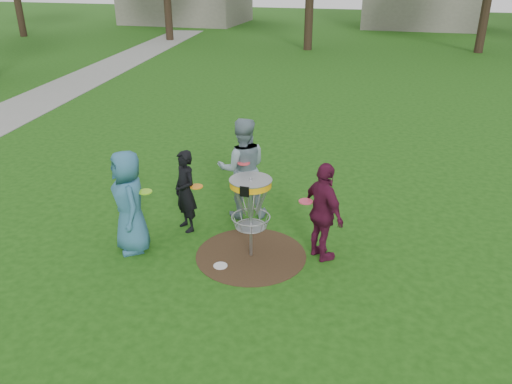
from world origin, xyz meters
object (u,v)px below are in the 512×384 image
(player_blue, at_px, (129,202))
(disc_golf_basket, at_px, (251,199))
(player_grey, at_px, (242,168))
(player_black, at_px, (185,191))
(player_maroon, at_px, (323,213))

(player_blue, xyz_separation_m, disc_golf_basket, (1.93, 0.33, 0.16))
(player_blue, distance_m, player_grey, 2.17)
(player_black, relative_size, player_maroon, 0.91)
(player_black, xyz_separation_m, player_maroon, (2.45, -0.31, 0.08))
(player_black, relative_size, disc_golf_basket, 1.07)
(player_grey, bearing_deg, player_maroon, 125.62)
(disc_golf_basket, bearing_deg, player_maroon, 12.47)
(player_grey, relative_size, disc_golf_basket, 1.36)
(player_black, height_order, player_maroon, player_maroon)
(player_black, bearing_deg, player_blue, -83.71)
(player_blue, xyz_separation_m, player_black, (0.58, 0.88, -0.13))
(player_black, xyz_separation_m, player_grey, (0.79, 0.80, 0.21))
(player_blue, height_order, player_grey, player_grey)
(player_black, relative_size, player_grey, 0.78)
(player_blue, relative_size, disc_golf_basket, 1.25)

